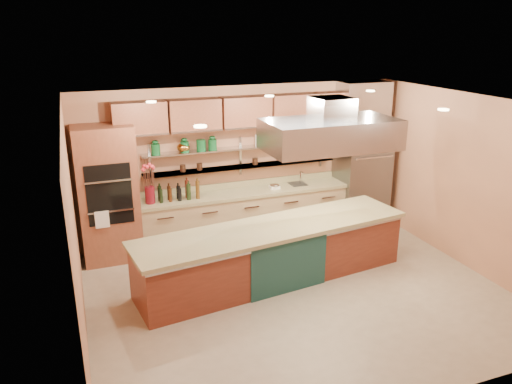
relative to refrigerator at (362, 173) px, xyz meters
name	(u,v)px	position (x,y,z in m)	size (l,w,h in m)	color
floor	(298,294)	(-2.35, -2.14, -1.06)	(6.00, 5.00, 0.02)	tan
ceiling	(303,105)	(-2.35, -2.14, 1.75)	(6.00, 5.00, 0.02)	black
wall_back	(243,162)	(-2.35, 0.36, 0.35)	(6.00, 0.04, 2.80)	tan
wall_front	(412,288)	(-2.35, -4.64, 0.35)	(6.00, 0.04, 2.80)	tan
wall_left	(75,235)	(-5.35, -2.14, 0.35)	(0.04, 5.00, 2.80)	tan
wall_right	(470,183)	(0.65, -2.14, 0.35)	(0.04, 5.00, 2.80)	tan
oven_stack	(108,195)	(-4.80, 0.04, 0.10)	(0.95, 0.64, 2.30)	brown
refrigerator	(362,173)	(0.00, 0.00, 0.00)	(0.95, 0.72, 2.10)	slate
back_counter	(246,215)	(-2.40, 0.06, -0.58)	(3.84, 0.64, 0.93)	tan
wall_shelf_lower	(242,166)	(-2.40, 0.23, 0.30)	(3.60, 0.26, 0.03)	#ADAFB4
wall_shelf_upper	(242,148)	(-2.40, 0.23, 0.65)	(3.60, 0.26, 0.03)	#ADAFB4
upper_cabinets	(245,112)	(-2.35, 0.18, 1.30)	(4.60, 0.36, 0.55)	brown
range_hood	(331,134)	(-1.62, -1.60, 1.20)	(2.00, 1.00, 0.45)	#ADAFB4
ceiling_downlights	(297,105)	(-2.35, -1.94, 1.72)	(4.00, 2.80, 0.02)	#FFE5A5
island	(274,253)	(-2.52, -1.60, -0.60)	(4.27, 0.93, 0.89)	maroon
flower_vase	(150,195)	(-4.13, 0.01, 0.03)	(0.17, 0.17, 0.29)	maroon
oil_bottle_cluster	(179,193)	(-3.63, 0.01, 0.00)	(0.76, 0.22, 0.24)	black
kitchen_scale	(275,186)	(-1.85, 0.01, -0.07)	(0.18, 0.13, 0.10)	white
bar_faucet	(300,178)	(-1.28, 0.11, 0.00)	(0.03, 0.03, 0.25)	silver
copper_kettle	(183,148)	(-3.48, 0.23, 0.74)	(0.20, 0.20, 0.16)	#B6702A
green_canister	(201,145)	(-3.16, 0.23, 0.76)	(0.16, 0.16, 0.19)	#104D23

